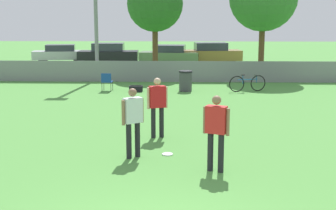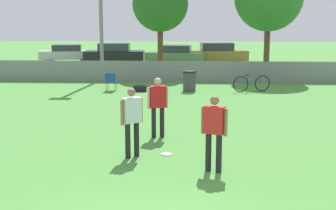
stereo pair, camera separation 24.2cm
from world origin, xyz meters
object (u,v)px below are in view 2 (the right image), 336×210
(player_thrower_red, at_px, (214,128))
(frisbee_disc, at_px, (167,154))
(bicycle_sideline, at_px, (252,84))
(parked_car_silver, at_px, (67,53))
(folding_chair_sideline, at_px, (111,80))
(parked_car_dark, at_px, (114,54))
(player_defender_red, at_px, (158,103))
(parked_car_tan, at_px, (217,53))
(tree_near_pole, at_px, (160,4))
(player_receiver_white, at_px, (132,117))
(gear_bag_sideline, at_px, (140,89))
(parked_car_olive, at_px, (176,55))
(trash_bin, at_px, (189,81))

(player_thrower_red, bearing_deg, frisbee_disc, 154.78)
(bicycle_sideline, relative_size, parked_car_silver, 0.40)
(folding_chair_sideline, height_order, parked_car_dark, parked_car_dark)
(player_defender_red, xyz_separation_m, parked_car_tan, (2.78, 21.96, -0.26))
(tree_near_pole, relative_size, bicycle_sideline, 3.30)
(player_receiver_white, relative_size, parked_car_dark, 0.39)
(parked_car_dark, distance_m, parked_car_tan, 7.54)
(player_thrower_red, bearing_deg, gear_bag_sideline, 127.48)
(player_thrower_red, xyz_separation_m, parked_car_silver, (-9.97, 25.34, -0.34))
(player_receiver_white, xyz_separation_m, parked_car_silver, (-8.05, 24.36, -0.34))
(frisbee_disc, bearing_deg, folding_chair_sideline, 107.20)
(folding_chair_sideline, relative_size, bicycle_sideline, 0.48)
(gear_bag_sideline, height_order, parked_car_dark, parked_car_dark)
(player_defender_red, height_order, parked_car_olive, player_defender_red)
(frisbee_disc, height_order, gear_bag_sideline, gear_bag_sideline)
(player_defender_red, distance_m, trash_bin, 8.53)
(player_defender_red, relative_size, bicycle_sideline, 0.98)
(gear_bag_sideline, bearing_deg, player_receiver_white, -84.72)
(player_thrower_red, distance_m, parked_car_tan, 24.91)
(player_receiver_white, xyz_separation_m, gear_bag_sideline, (-0.94, 10.17, -0.85))
(parked_car_olive, bearing_deg, folding_chair_sideline, -95.45)
(tree_near_pole, relative_size, gear_bag_sideline, 9.47)
(frisbee_disc, height_order, parked_car_tan, parked_car_tan)
(player_receiver_white, relative_size, trash_bin, 1.81)
(bicycle_sideline, bearing_deg, folding_chair_sideline, 163.29)
(bicycle_sideline, relative_size, trash_bin, 1.84)
(player_receiver_white, xyz_separation_m, player_thrower_red, (1.91, -0.98, 0.00))
(trash_bin, xyz_separation_m, parked_car_silver, (-9.37, 13.95, 0.18))
(player_defender_red, height_order, parked_car_silver, player_defender_red)
(frisbee_disc, height_order, folding_chair_sideline, folding_chair_sideline)
(tree_near_pole, distance_m, parked_car_dark, 8.72)
(parked_car_olive, bearing_deg, parked_car_silver, 178.37)
(folding_chair_sideline, relative_size, parked_car_tan, 0.18)
(bicycle_sideline, bearing_deg, parked_car_silver, 113.78)
(player_thrower_red, bearing_deg, bicycle_sideline, 101.96)
(player_receiver_white, xyz_separation_m, parked_car_tan, (3.26, 23.90, -0.26))
(player_defender_red, height_order, frisbee_disc, player_defender_red)
(trash_bin, bearing_deg, gear_bag_sideline, -173.86)
(folding_chair_sideline, bearing_deg, parked_car_tan, -109.52)
(frisbee_disc, distance_m, parked_car_dark, 23.59)
(bicycle_sideline, relative_size, parked_car_dark, 0.39)
(tree_near_pole, bearing_deg, player_defender_red, -86.45)
(parked_car_silver, bearing_deg, parked_car_dark, -25.90)
(tree_near_pole, distance_m, parked_car_silver, 11.68)
(player_thrower_red, bearing_deg, player_receiver_white, 176.04)
(trash_bin, relative_size, parked_car_tan, 0.20)
(parked_car_silver, bearing_deg, frisbee_disc, -79.83)
(player_thrower_red, relative_size, trash_bin, 1.81)
(folding_chair_sideline, distance_m, parked_car_tan, 14.70)
(bicycle_sideline, distance_m, parked_car_olive, 13.55)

